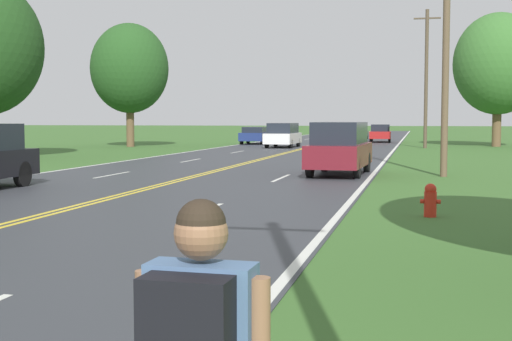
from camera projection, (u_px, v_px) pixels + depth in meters
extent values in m
cube|color=silver|center=(202.00, 212.00, 15.47)|extent=(0.12, 3.00, 0.00)
cube|color=silver|center=(281.00, 178.00, 24.22)|extent=(0.12, 3.00, 0.00)
cube|color=silver|center=(318.00, 162.00, 32.96)|extent=(0.12, 3.00, 0.00)
cube|color=silver|center=(340.00, 153.00, 41.71)|extent=(0.12, 3.00, 0.00)
cube|color=silver|center=(354.00, 147.00, 50.46)|extent=(0.12, 3.00, 0.00)
cube|color=silver|center=(363.00, 143.00, 59.20)|extent=(0.12, 3.00, 0.00)
cube|color=silver|center=(371.00, 140.00, 67.95)|extent=(0.12, 3.00, 0.00)
cube|color=silver|center=(376.00, 137.00, 76.70)|extent=(0.12, 3.00, 0.00)
cube|color=silver|center=(381.00, 135.00, 85.44)|extent=(0.12, 3.00, 0.00)
cube|color=silver|center=(385.00, 134.00, 94.19)|extent=(0.12, 3.00, 0.00)
cube|color=silver|center=(388.00, 132.00, 102.94)|extent=(0.12, 3.00, 0.00)
cube|color=silver|center=(112.00, 175.00, 25.60)|extent=(0.12, 3.00, 0.00)
cube|color=silver|center=(191.00, 160.00, 34.35)|extent=(0.12, 3.00, 0.00)
cube|color=silver|center=(237.00, 152.00, 43.10)|extent=(0.12, 3.00, 0.00)
cube|color=silver|center=(268.00, 146.00, 51.84)|extent=(0.12, 3.00, 0.00)
cube|color=silver|center=(290.00, 142.00, 60.59)|extent=(0.12, 3.00, 0.00)
cube|color=silver|center=(307.00, 139.00, 69.34)|extent=(0.12, 3.00, 0.00)
cube|color=silver|center=(319.00, 137.00, 78.08)|extent=(0.12, 3.00, 0.00)
cube|color=silver|center=(330.00, 135.00, 86.83)|extent=(0.12, 3.00, 0.00)
cube|color=silver|center=(338.00, 134.00, 95.58)|extent=(0.12, 3.00, 0.00)
cube|color=silver|center=(345.00, 132.00, 104.32)|extent=(0.12, 3.00, 0.00)
cube|color=#4C6B93|center=(202.00, 337.00, 2.93)|extent=(0.45, 0.20, 0.62)
sphere|color=#936647|center=(201.00, 233.00, 2.90)|extent=(0.22, 0.22, 0.22)
sphere|color=#2D2319|center=(201.00, 224.00, 2.89)|extent=(0.21, 0.21, 0.21)
cylinder|color=red|center=(430.00, 204.00, 14.74)|extent=(0.26, 0.26, 0.52)
sphere|color=red|center=(431.00, 189.00, 14.72)|extent=(0.24, 0.24, 0.24)
cylinder|color=red|center=(439.00, 202.00, 14.70)|extent=(0.08, 0.09, 0.09)
cylinder|color=red|center=(422.00, 201.00, 14.77)|extent=(0.08, 0.09, 0.09)
cylinder|color=brown|center=(446.00, 39.00, 24.61)|extent=(0.24, 0.24, 9.59)
cylinder|color=brown|center=(426.00, 79.00, 48.66)|extent=(0.24, 0.24, 9.43)
cube|color=brown|center=(427.00, 18.00, 48.36)|extent=(1.80, 0.12, 0.10)
cylinder|color=brown|center=(130.00, 124.00, 51.27)|extent=(0.56, 0.56, 3.26)
ellipsoid|color=#234C1E|center=(130.00, 68.00, 50.98)|extent=(5.57, 5.57, 6.40)
cylinder|color=brown|center=(497.00, 124.00, 51.52)|extent=(0.64, 0.64, 3.27)
ellipsoid|color=#386B2D|center=(498.00, 64.00, 51.20)|extent=(6.36, 6.36, 7.31)
cylinder|color=black|center=(23.00, 174.00, 21.20)|extent=(0.22, 0.77, 0.76)
cylinder|color=black|center=(357.00, 168.00, 24.08)|extent=(0.23, 0.76, 0.75)
cylinder|color=black|center=(310.00, 167.00, 24.50)|extent=(0.23, 0.76, 0.75)
cylinder|color=black|center=(367.00, 162.00, 26.96)|extent=(0.23, 0.76, 0.75)
cylinder|color=black|center=(324.00, 162.00, 27.38)|extent=(0.23, 0.76, 0.75)
cube|color=maroon|center=(340.00, 155.00, 25.70)|extent=(2.00, 4.88, 0.78)
cube|color=#1E232D|center=(340.00, 133.00, 25.65)|extent=(1.73, 3.43, 0.78)
cylinder|color=black|center=(276.00, 142.00, 51.69)|extent=(0.21, 0.65, 0.65)
cylinder|color=black|center=(298.00, 142.00, 51.29)|extent=(0.21, 0.65, 0.65)
cylinder|color=black|center=(267.00, 143.00, 48.93)|extent=(0.21, 0.65, 0.65)
cylinder|color=black|center=(291.00, 144.00, 48.53)|extent=(0.21, 0.65, 0.65)
cube|color=white|center=(283.00, 138.00, 50.09)|extent=(1.94, 4.63, 0.72)
cube|color=#1E232D|center=(283.00, 128.00, 50.04)|extent=(1.70, 3.24, 0.71)
cylinder|color=black|center=(248.00, 140.00, 58.19)|extent=(0.22, 0.63, 0.62)
cylinder|color=black|center=(268.00, 140.00, 57.88)|extent=(0.22, 0.63, 0.62)
cylinder|color=black|center=(242.00, 141.00, 55.70)|extent=(0.22, 0.63, 0.62)
cylinder|color=black|center=(262.00, 141.00, 55.39)|extent=(0.22, 0.63, 0.62)
cube|color=navy|center=(255.00, 136.00, 56.77)|extent=(1.99, 4.17, 0.64)
cube|color=#1E232D|center=(255.00, 130.00, 56.57)|extent=(1.71, 2.31, 0.45)
cylinder|color=black|center=(389.00, 138.00, 59.66)|extent=(0.23, 0.76, 0.76)
cylinder|color=black|center=(371.00, 138.00, 59.95)|extent=(0.23, 0.76, 0.76)
cylinder|color=black|center=(390.00, 137.00, 62.43)|extent=(0.23, 0.76, 0.76)
cylinder|color=black|center=(372.00, 137.00, 62.72)|extent=(0.23, 0.76, 0.76)
cube|color=#A81E1E|center=(380.00, 135.00, 61.17)|extent=(1.91, 4.62, 0.61)
cube|color=#1E232D|center=(381.00, 128.00, 61.13)|extent=(1.65, 3.24, 0.58)
cylinder|color=black|center=(364.00, 137.00, 67.59)|extent=(0.21, 0.62, 0.61)
cylinder|color=black|center=(346.00, 137.00, 68.00)|extent=(0.21, 0.62, 0.61)
cylinder|color=black|center=(367.00, 136.00, 70.33)|extent=(0.21, 0.62, 0.61)
cylinder|color=black|center=(350.00, 136.00, 70.74)|extent=(0.21, 0.62, 0.61)
cube|color=#47474C|center=(357.00, 134.00, 69.15)|extent=(1.98, 4.59, 0.55)
cube|color=#1E232D|center=(357.00, 128.00, 69.28)|extent=(1.72, 2.53, 0.62)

